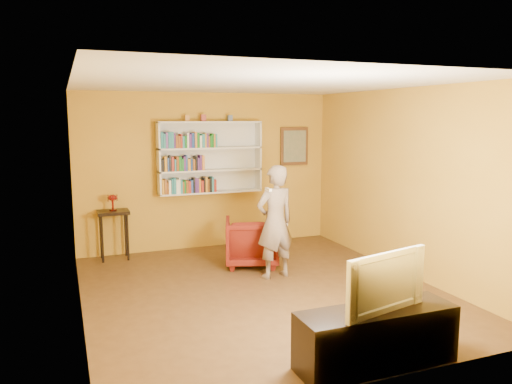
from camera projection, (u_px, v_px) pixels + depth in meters
room_shell at (261, 216)px, 6.47m from camera, size 5.30×5.80×2.88m
bookshelf at (209, 157)px, 8.61m from camera, size 1.80×0.29×1.23m
books_row_lower at (189, 186)px, 8.43m from camera, size 0.93×0.19×0.26m
books_row_middle at (182, 164)px, 8.34m from camera, size 0.73×0.19×0.26m
books_row_upper at (188, 141)px, 8.32m from camera, size 0.95×0.19×0.27m
ornament_left at (187, 118)px, 8.31m from camera, size 0.07×0.07×0.10m
ornament_centre at (203, 118)px, 8.41m from camera, size 0.08×0.08×0.11m
ornament_right at (230, 118)px, 8.58m from camera, size 0.08×0.08×0.10m
framed_painting at (294, 146)px, 9.22m from camera, size 0.55×0.05×0.70m
console_table at (113, 219)px, 8.00m from camera, size 0.49×0.37×0.80m
ruby_lustre at (113, 199)px, 7.95m from camera, size 0.16×0.16×0.26m
armchair at (252, 242)px, 7.73m from camera, size 1.01×1.02×0.74m
person at (275, 222)px, 7.07m from camera, size 0.64×0.48×1.62m
game_remote at (268, 189)px, 6.56m from camera, size 0.04×0.15×0.04m
tv_cabinet at (376, 337)px, 4.60m from camera, size 1.52×0.46×0.54m
television at (378, 280)px, 4.51m from camera, size 0.97×0.35×0.56m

